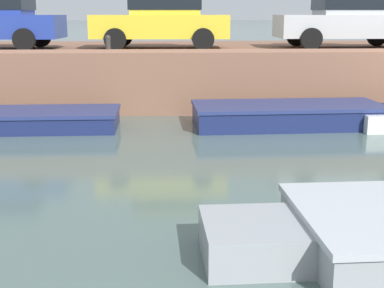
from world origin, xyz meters
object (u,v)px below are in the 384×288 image
Objects in this scene: boat_moored_west_navy at (17,120)px; car_centre_silver at (349,18)px; mooring_bollard_mid at (108,43)px; boat_moored_central_navy at (297,115)px; car_left_inner_yellow at (162,18)px.

boat_moored_west_navy is 1.26× the size of car_centre_silver.
mooring_bollard_mid is at bearing -167.30° from car_centre_silver.
car_left_inner_yellow is (-3.20, 3.21, 2.22)m from boat_moored_central_navy.
boat_moored_central_navy is at bearing -124.48° from car_centre_silver.
boat_moored_west_navy is 6.57m from boat_moored_central_navy.
car_centre_silver reaches higher than mooring_bollard_mid.
boat_moored_central_navy is 4.48m from car_centre_silver.
car_centre_silver is at bearing 12.70° from mooring_bollard_mid.
boat_moored_west_navy is at bearing -159.56° from car_centre_silver.
car_centre_silver is at bearing 55.52° from boat_moored_central_navy.
boat_moored_west_navy is 9.64m from car_centre_silver.
car_centre_silver is (2.20, 3.21, 2.22)m from boat_moored_central_navy.
mooring_bollard_mid reaches higher than boat_moored_central_navy.
car_left_inner_yellow is at bearing 47.58° from mooring_bollard_mid.
mooring_bollard_mid is (1.98, 1.74, 1.66)m from boat_moored_west_navy.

